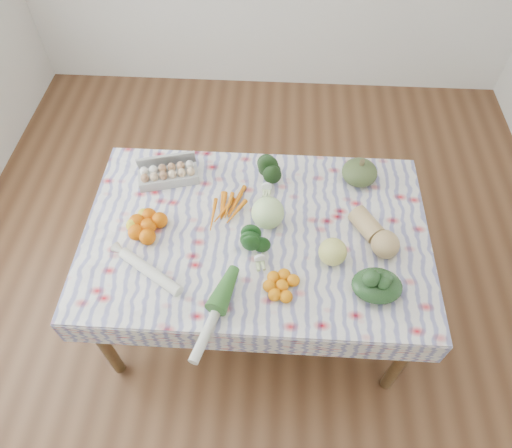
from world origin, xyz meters
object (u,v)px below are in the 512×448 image
egg_carton (168,175)px  cabbage (268,213)px  kabocha_squash (360,172)px  grapefruit (333,252)px  butternut_squash (375,232)px  dining_table (256,241)px

egg_carton → cabbage: 0.58m
kabocha_squash → grapefruit: (-0.16, -0.50, 0.00)m
butternut_squash → egg_carton: bearing=130.6°
kabocha_squash → grapefruit: 0.53m
kabocha_squash → cabbage: bearing=-146.2°
egg_carton → grapefruit: size_ratio=2.38×
cabbage → grapefruit: cabbage is taller
cabbage → kabocha_squash: bearing=33.8°
dining_table → butternut_squash: 0.58m
egg_carton → cabbage: bearing=-40.1°
cabbage → grapefruit: (0.30, -0.19, -0.01)m
kabocha_squash → grapefruit: size_ratio=1.42×
dining_table → butternut_squash: butternut_squash is taller
cabbage → butternut_squash: size_ratio=0.56×
egg_carton → butternut_squash: butternut_squash is taller
butternut_squash → dining_table: bearing=146.0°
kabocha_squash → butternut_squash: bearing=-83.6°
cabbage → butternut_squash: (0.50, -0.07, -0.01)m
dining_table → kabocha_squash: (0.51, 0.36, 0.14)m
kabocha_squash → cabbage: 0.55m
dining_table → egg_carton: (-0.47, 0.30, 0.12)m
dining_table → kabocha_squash: size_ratio=8.76×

